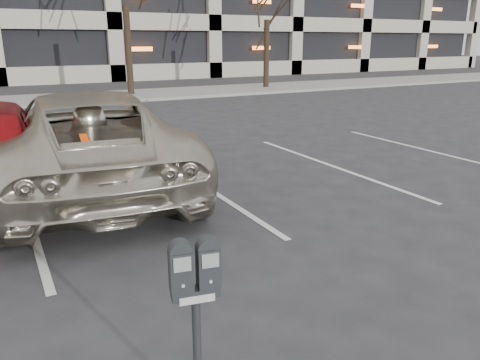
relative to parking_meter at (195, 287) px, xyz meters
The scene contains 5 objects.
ground 2.67m from the parking_meter, 73.10° to the left, with size 140.00×140.00×0.00m, color #28282B.
sidewalk 18.42m from the parking_meter, 87.75° to the left, with size 80.00×4.00×0.12m, color gray.
stall_lines 4.83m from the parking_meter, 98.22° to the left, with size 16.90×5.20×0.00m.
parking_meter is the anchor object (origin of this frame).
suv_silver 5.55m from the parking_meter, 85.59° to the left, with size 3.31×6.17×1.65m.
Camera 1 is at (-1.70, -4.77, 2.41)m, focal length 35.00 mm.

